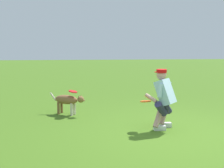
# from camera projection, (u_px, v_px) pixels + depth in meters

# --- Properties ---
(ground_plane) EXTENTS (60.00, 60.00, 0.00)m
(ground_plane) POSITION_uv_depth(u_px,v_px,m) (178.00, 134.00, 5.50)
(ground_plane) COLOR #426A1C
(person) EXTENTS (0.71, 0.58, 1.29)m
(person) POSITION_uv_depth(u_px,v_px,m) (164.00, 97.00, 5.75)
(person) COLOR silver
(person) RESTS_ON ground_plane
(dog) EXTENTS (0.98, 0.59, 0.56)m
(dog) POSITION_uv_depth(u_px,v_px,m) (68.00, 101.00, 7.01)
(dog) COLOR brown
(dog) RESTS_ON ground_plane
(frisbee_flying) EXTENTS (0.25, 0.25, 0.09)m
(frisbee_flying) POSITION_uv_depth(u_px,v_px,m) (73.00, 92.00, 6.89)
(frisbee_flying) COLOR red
(frisbee_held) EXTENTS (0.28, 0.28, 0.06)m
(frisbee_held) POSITION_uv_depth(u_px,v_px,m) (146.00, 101.00, 5.75)
(frisbee_held) COLOR orange
(frisbee_held) RESTS_ON person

